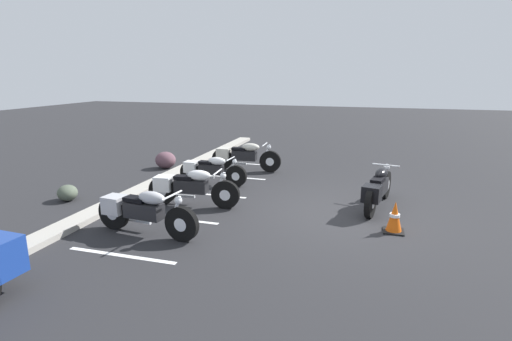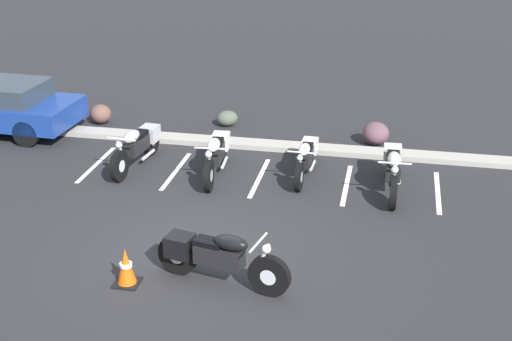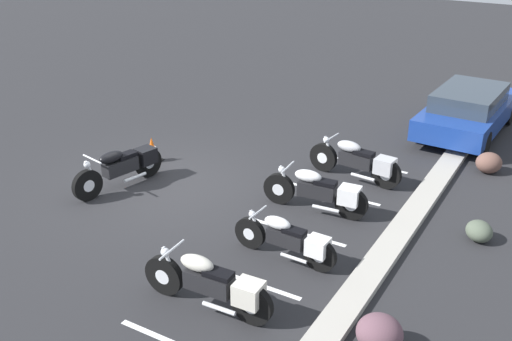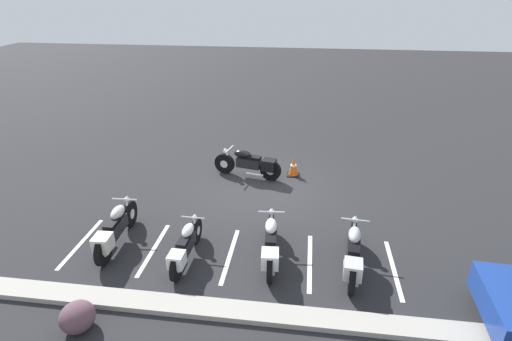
{
  "view_description": "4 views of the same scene",
  "coord_description": "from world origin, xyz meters",
  "px_view_note": "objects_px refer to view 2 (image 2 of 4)",
  "views": [
    {
      "loc": [
        -8.72,
        -0.62,
        3.07
      ],
      "look_at": [
        0.28,
        2.07,
        0.77
      ],
      "focal_mm": 28.0,
      "sensor_mm": 36.0,
      "label": 1
    },
    {
      "loc": [
        3.14,
        -10.3,
        6.18
      ],
      "look_at": [
        0.66,
        1.96,
        0.81
      ],
      "focal_mm": 50.0,
      "sensor_mm": 36.0,
      "label": 2
    },
    {
      "loc": [
        9.48,
        7.84,
        5.9
      ],
      "look_at": [
        -0.27,
        2.14,
        0.72
      ],
      "focal_mm": 42.0,
      "sensor_mm": 36.0,
      "label": 3
    },
    {
      "loc": [
        -1.18,
        10.93,
        5.81
      ],
      "look_at": [
        0.19,
        0.61,
        0.91
      ],
      "focal_mm": 28.0,
      "sensor_mm": 36.0,
      "label": 4
    }
  ],
  "objects_px": {
    "landscape_rock_2": "(227,118)",
    "traffic_cone": "(126,268)",
    "motorcycle_black_featured": "(215,256)",
    "parked_bike_0": "(138,145)",
    "parked_bike_1": "(216,153)",
    "landscape_rock_1": "(101,114)",
    "parked_bike_2": "(306,157)",
    "parked_bike_3": "(393,168)",
    "landscape_rock_0": "(376,133)"
  },
  "relations": [
    {
      "from": "parked_bike_3",
      "to": "landscape_rock_0",
      "type": "height_order",
      "value": "parked_bike_3"
    },
    {
      "from": "parked_bike_3",
      "to": "landscape_rock_2",
      "type": "relative_size",
      "value": 4.18
    },
    {
      "from": "motorcycle_black_featured",
      "to": "parked_bike_2",
      "type": "height_order",
      "value": "motorcycle_black_featured"
    },
    {
      "from": "motorcycle_black_featured",
      "to": "parked_bike_2",
      "type": "relative_size",
      "value": 1.12
    },
    {
      "from": "parked_bike_2",
      "to": "traffic_cone",
      "type": "xyz_separation_m",
      "value": [
        -2.21,
        -4.9,
        -0.13
      ]
    },
    {
      "from": "parked_bike_2",
      "to": "parked_bike_3",
      "type": "height_order",
      "value": "parked_bike_3"
    },
    {
      "from": "motorcycle_black_featured",
      "to": "traffic_cone",
      "type": "xyz_separation_m",
      "value": [
        -1.39,
        -0.33,
        -0.19
      ]
    },
    {
      "from": "parked_bike_1",
      "to": "landscape_rock_1",
      "type": "relative_size",
      "value": 3.75
    },
    {
      "from": "motorcycle_black_featured",
      "to": "landscape_rock_0",
      "type": "height_order",
      "value": "motorcycle_black_featured"
    },
    {
      "from": "parked_bike_0",
      "to": "traffic_cone",
      "type": "height_order",
      "value": "parked_bike_0"
    },
    {
      "from": "parked_bike_0",
      "to": "traffic_cone",
      "type": "distance_m",
      "value": 4.97
    },
    {
      "from": "parked_bike_1",
      "to": "landscape_rock_1",
      "type": "height_order",
      "value": "parked_bike_1"
    },
    {
      "from": "parked_bike_3",
      "to": "landscape_rock_2",
      "type": "xyz_separation_m",
      "value": [
        -4.25,
        3.14,
        -0.28
      ]
    },
    {
      "from": "parked_bike_1",
      "to": "parked_bike_2",
      "type": "relative_size",
      "value": 1.11
    },
    {
      "from": "parked_bike_2",
      "to": "parked_bike_3",
      "type": "xyz_separation_m",
      "value": [
        1.84,
        -0.37,
        0.06
      ]
    },
    {
      "from": "parked_bike_2",
      "to": "parked_bike_0",
      "type": "bearing_deg",
      "value": -85.55
    },
    {
      "from": "parked_bike_0",
      "to": "parked_bike_1",
      "type": "distance_m",
      "value": 1.82
    },
    {
      "from": "parked_bike_2",
      "to": "traffic_cone",
      "type": "height_order",
      "value": "parked_bike_2"
    },
    {
      "from": "parked_bike_1",
      "to": "parked_bike_3",
      "type": "xyz_separation_m",
      "value": [
        3.76,
        -0.08,
        0.01
      ]
    },
    {
      "from": "motorcycle_black_featured",
      "to": "landscape_rock_0",
      "type": "bearing_deg",
      "value": 83.82
    },
    {
      "from": "motorcycle_black_featured",
      "to": "parked_bike_0",
      "type": "height_order",
      "value": "motorcycle_black_featured"
    },
    {
      "from": "parked_bike_0",
      "to": "parked_bike_2",
      "type": "bearing_deg",
      "value": 98.2
    },
    {
      "from": "landscape_rock_0",
      "to": "parked_bike_2",
      "type": "bearing_deg",
      "value": -122.75
    },
    {
      "from": "parked_bike_1",
      "to": "landscape_rock_0",
      "type": "height_order",
      "value": "parked_bike_1"
    },
    {
      "from": "parked_bike_3",
      "to": "landscape_rock_0",
      "type": "xyz_separation_m",
      "value": [
        -0.45,
        2.54,
        -0.2
      ]
    },
    {
      "from": "parked_bike_0",
      "to": "landscape_rock_2",
      "type": "distance_m",
      "value": 3.23
    },
    {
      "from": "landscape_rock_2",
      "to": "traffic_cone",
      "type": "height_order",
      "value": "traffic_cone"
    },
    {
      "from": "landscape_rock_1",
      "to": "landscape_rock_2",
      "type": "bearing_deg",
      "value": 7.97
    },
    {
      "from": "landscape_rock_0",
      "to": "traffic_cone",
      "type": "bearing_deg",
      "value": -117.06
    },
    {
      "from": "parked_bike_2",
      "to": "motorcycle_black_featured",
      "type": "bearing_deg",
      "value": -8.37
    },
    {
      "from": "parked_bike_1",
      "to": "traffic_cone",
      "type": "bearing_deg",
      "value": -8.15
    },
    {
      "from": "parked_bike_2",
      "to": "landscape_rock_1",
      "type": "height_order",
      "value": "parked_bike_2"
    },
    {
      "from": "parked_bike_0",
      "to": "landscape_rock_0",
      "type": "relative_size",
      "value": 3.39
    },
    {
      "from": "motorcycle_black_featured",
      "to": "parked_bike_1",
      "type": "relative_size",
      "value": 1.01
    },
    {
      "from": "parked_bike_2",
      "to": "landscape_rock_0",
      "type": "relative_size",
      "value": 3.02
    },
    {
      "from": "motorcycle_black_featured",
      "to": "landscape_rock_1",
      "type": "distance_m",
      "value": 8.42
    },
    {
      "from": "motorcycle_black_featured",
      "to": "parked_bike_2",
      "type": "xyz_separation_m",
      "value": [
        0.83,
        4.57,
        -0.06
      ]
    },
    {
      "from": "motorcycle_black_featured",
      "to": "parked_bike_2",
      "type": "distance_m",
      "value": 4.64
    },
    {
      "from": "parked_bike_2",
      "to": "landscape_rock_2",
      "type": "bearing_deg",
      "value": -137.13
    },
    {
      "from": "traffic_cone",
      "to": "landscape_rock_2",
      "type": "bearing_deg",
      "value": 91.43
    },
    {
      "from": "motorcycle_black_featured",
      "to": "parked_bike_1",
      "type": "bearing_deg",
      "value": 116.29
    },
    {
      "from": "landscape_rock_1",
      "to": "traffic_cone",
      "type": "bearing_deg",
      "value": -64.35
    },
    {
      "from": "landscape_rock_1",
      "to": "parked_bike_3",
      "type": "bearing_deg",
      "value": -19.6
    },
    {
      "from": "landscape_rock_2",
      "to": "parked_bike_0",
      "type": "bearing_deg",
      "value": -114.31
    },
    {
      "from": "landscape_rock_2",
      "to": "motorcycle_black_featured",
      "type": "bearing_deg",
      "value": -77.86
    },
    {
      "from": "parked_bike_3",
      "to": "landscape_rock_2",
      "type": "bearing_deg",
      "value": -128.69
    },
    {
      "from": "parked_bike_2",
      "to": "landscape_rock_1",
      "type": "distance_m",
      "value": 6.13
    },
    {
      "from": "motorcycle_black_featured",
      "to": "traffic_cone",
      "type": "distance_m",
      "value": 1.44
    },
    {
      "from": "parked_bike_1",
      "to": "traffic_cone",
      "type": "relative_size",
      "value": 3.56
    },
    {
      "from": "parked_bike_1",
      "to": "parked_bike_2",
      "type": "height_order",
      "value": "parked_bike_1"
    }
  ]
}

